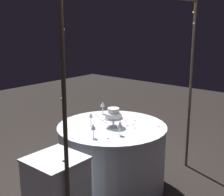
{
  "coord_description": "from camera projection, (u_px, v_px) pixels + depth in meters",
  "views": [
    {
      "loc": [
        2.63,
        2.2,
        1.94
      ],
      "look_at": [
        0.0,
        0.0,
        1.1
      ],
      "focal_mm": 49.98,
      "sensor_mm": 36.0,
      "label": 1
    }
  ],
  "objects": [
    {
      "name": "tiered_cake",
      "position": [
        113.0,
        115.0,
        3.53
      ],
      "size": [
        0.22,
        0.22,
        0.22
      ],
      "color": "silver",
      "rests_on": "main_table"
    },
    {
      "name": "main_table",
      "position": [
        112.0,
        156.0,
        3.7
      ],
      "size": [
        1.27,
        1.27,
        0.77
      ],
      "color": "silver",
      "rests_on": "ground"
    },
    {
      "name": "rose_petal_11",
      "position": [
        126.0,
        121.0,
        3.77
      ],
      "size": [
        0.03,
        0.03,
        0.0
      ],
      "primitive_type": "ellipsoid",
      "rotation": [
        0.0,
        0.0,
        2.76
      ],
      "color": "#C61951",
      "rests_on": "main_table"
    },
    {
      "name": "rose_petal_6",
      "position": [
        98.0,
        116.0,
        3.96
      ],
      "size": [
        0.04,
        0.04,
        0.0
      ],
      "primitive_type": "ellipsoid",
      "rotation": [
        0.0,
        0.0,
        5.35
      ],
      "color": "#C61951",
      "rests_on": "main_table"
    },
    {
      "name": "rose_petal_0",
      "position": [
        108.0,
        139.0,
        3.2
      ],
      "size": [
        0.04,
        0.03,
        0.0
      ],
      "primitive_type": "ellipsoid",
      "rotation": [
        0.0,
        0.0,
        0.18
      ],
      "color": "#C61951",
      "rests_on": "main_table"
    },
    {
      "name": "rose_petal_4",
      "position": [
        135.0,
        128.0,
        3.52
      ],
      "size": [
        0.04,
        0.03,
        0.0
      ],
      "primitive_type": "ellipsoid",
      "rotation": [
        0.0,
        0.0,
        2.64
      ],
      "color": "#C61951",
      "rests_on": "main_table"
    },
    {
      "name": "rose_petal_7",
      "position": [
        127.0,
        126.0,
        3.6
      ],
      "size": [
        0.05,
        0.04,
        0.0
      ],
      "primitive_type": "ellipsoid",
      "rotation": [
        0.0,
        0.0,
        2.63
      ],
      "color": "#C61951",
      "rests_on": "main_table"
    },
    {
      "name": "rose_petal_10",
      "position": [
        135.0,
        120.0,
        3.8
      ],
      "size": [
        0.03,
        0.04,
        0.0
      ],
      "primitive_type": "ellipsoid",
      "rotation": [
        0.0,
        0.0,
        5.1
      ],
      "color": "#C61951",
      "rests_on": "main_table"
    },
    {
      "name": "cake_knife",
      "position": [
        100.0,
        118.0,
        3.9
      ],
      "size": [
        0.16,
        0.27,
        0.01
      ],
      "color": "silver",
      "rests_on": "main_table"
    },
    {
      "name": "rose_petal_5",
      "position": [
        106.0,
        122.0,
        3.72
      ],
      "size": [
        0.04,
        0.04,
        0.0
      ],
      "primitive_type": "ellipsoid",
      "rotation": [
        0.0,
        0.0,
        0.49
      ],
      "color": "#C61951",
      "rests_on": "main_table"
    },
    {
      "name": "rose_petal_9",
      "position": [
        108.0,
        116.0,
        3.95
      ],
      "size": [
        0.04,
        0.03,
        0.0
      ],
      "primitive_type": "ellipsoid",
      "rotation": [
        0.0,
        0.0,
        3.65
      ],
      "color": "#C61951",
      "rests_on": "main_table"
    },
    {
      "name": "ground_plane",
      "position": [
        112.0,
        186.0,
        3.79
      ],
      "size": [
        12.0,
        12.0,
        0.0
      ],
      "primitive_type": "plane",
      "color": "black"
    },
    {
      "name": "wine_glass_2",
      "position": [
        120.0,
        125.0,
        3.27
      ],
      "size": [
        0.06,
        0.06,
        0.16
      ],
      "color": "silver",
      "rests_on": "main_table"
    },
    {
      "name": "wine_glass_3",
      "position": [
        103.0,
        105.0,
        4.04
      ],
      "size": [
        0.07,
        0.07,
        0.16
      ],
      "color": "silver",
      "rests_on": "main_table"
    },
    {
      "name": "wine_glass_0",
      "position": [
        91.0,
        116.0,
        3.55
      ],
      "size": [
        0.06,
        0.06,
        0.16
      ],
      "color": "silver",
      "rests_on": "main_table"
    },
    {
      "name": "rose_petal_8",
      "position": [
        101.0,
        119.0,
        3.83
      ],
      "size": [
        0.04,
        0.04,
        0.0
      ],
      "primitive_type": "ellipsoid",
      "rotation": [
        0.0,
        0.0,
        0.48
      ],
      "color": "#C61951",
      "rests_on": "main_table"
    },
    {
      "name": "decorative_arch",
      "position": [
        144.0,
        70.0,
        3.18
      ],
      "size": [
        2.23,
        0.06,
        2.22
      ],
      "color": "#473D2D",
      "rests_on": "ground"
    },
    {
      "name": "rose_petal_3",
      "position": [
        159.0,
        126.0,
        3.57
      ],
      "size": [
        0.03,
        0.04,
        0.0
      ],
      "primitive_type": "ellipsoid",
      "rotation": [
        0.0,
        0.0,
        1.79
      ],
      "color": "#C61951",
      "rests_on": "main_table"
    },
    {
      "name": "rose_petal_1",
      "position": [
        133.0,
        125.0,
        3.64
      ],
      "size": [
        0.03,
        0.03,
        0.0
      ],
      "primitive_type": "ellipsoid",
      "rotation": [
        0.0,
        0.0,
        5.14
      ],
      "color": "#C61951",
      "rests_on": "main_table"
    },
    {
      "name": "wine_glass_1",
      "position": [
        93.0,
        128.0,
        3.19
      ],
      "size": [
        0.06,
        0.06,
        0.16
      ],
      "color": "silver",
      "rests_on": "main_table"
    },
    {
      "name": "rose_petal_2",
      "position": [
        112.0,
        122.0,
        3.72
      ],
      "size": [
        0.03,
        0.02,
        0.0
      ],
      "primitive_type": "ellipsoid",
      "rotation": [
        0.0,
        0.0,
        3.1
      ],
      "color": "#C61951",
      "rests_on": "main_table"
    }
  ]
}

